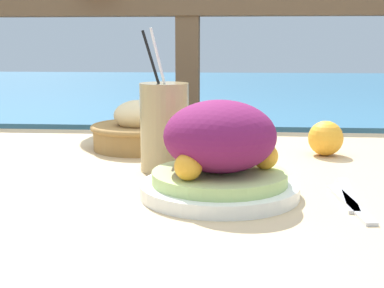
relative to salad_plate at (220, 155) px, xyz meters
The scene contains 9 objects.
patio_table 0.23m from the salad_plate, 133.05° to the left, with size 1.23×0.93×0.72m.
railing_fence 0.88m from the salad_plate, 98.07° to the left, with size 2.80×0.08×1.12m.
sea_backdrop 3.41m from the salad_plate, 92.10° to the left, with size 12.00×4.00×0.61m.
salad_plate is the anchor object (origin of this frame).
drink_glass 0.19m from the salad_plate, 123.52° to the left, with size 0.09×0.09×0.25m.
bread_basket 0.40m from the salad_plate, 117.71° to the left, with size 0.21×0.21×0.11m.
fork 0.20m from the salad_plate, ahead, with size 0.03×0.18×0.00m.
knife 0.20m from the salad_plate, 10.80° to the right, with size 0.03×0.18×0.00m.
orange_near_basket 0.38m from the salad_plate, 56.28° to the left, with size 0.07×0.07×0.07m.
Camera 1 is at (0.14, -0.92, 0.95)m, focal length 50.00 mm.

